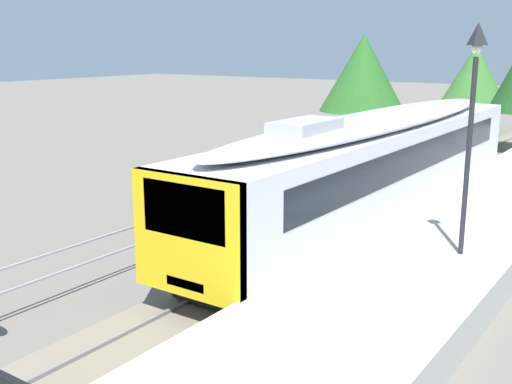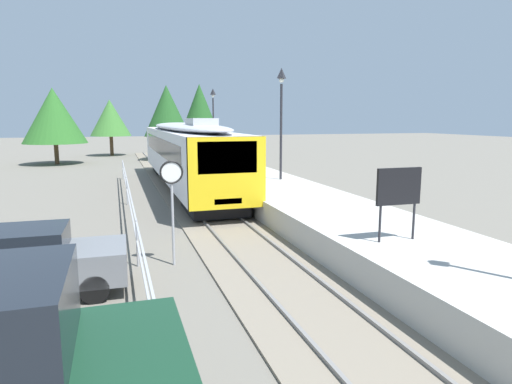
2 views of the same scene
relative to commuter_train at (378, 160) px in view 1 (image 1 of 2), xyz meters
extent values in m
plane|color=#6B665B|center=(-3.00, -2.84, -2.15)|extent=(160.00, 160.00, 0.00)
cube|color=slate|center=(0.00, -2.84, -2.12)|extent=(3.20, 60.00, 0.06)
cube|color=slate|center=(-0.72, -2.84, -2.05)|extent=(0.08, 60.00, 0.08)
cube|color=slate|center=(0.72, -2.84, -2.05)|extent=(0.08, 60.00, 0.08)
cube|color=silver|center=(0.00, 0.11, -0.18)|extent=(2.80, 19.19, 2.55)
cube|color=yellow|center=(0.00, -9.39, -0.18)|extent=(2.80, 0.24, 2.55)
cube|color=black|center=(0.00, -9.47, 0.38)|extent=(2.13, 0.08, 1.12)
cube|color=black|center=(0.00, 0.11, 0.23)|extent=(2.82, 16.12, 0.92)
ellipsoid|color=#B2B5BA|center=(0.00, 0.11, 1.27)|extent=(2.69, 18.42, 0.44)
cube|color=#B2B5BA|center=(0.00, -4.69, 1.55)|extent=(1.10, 2.20, 0.36)
cube|color=#EAE5C6|center=(0.00, -9.46, -1.18)|extent=(1.00, 0.10, 0.20)
cube|color=black|center=(0.00, -7.09, -1.73)|extent=(2.24, 3.20, 0.55)
cube|color=black|center=(0.00, 7.30, -1.73)|extent=(2.24, 3.20, 0.55)
cube|color=#B7B5AD|center=(3.25, -2.84, -1.70)|extent=(3.90, 60.00, 0.90)
cylinder|color=#232328|center=(4.01, -4.14, 1.05)|extent=(0.12, 0.12, 4.60)
pyramid|color=#232328|center=(4.01, -4.14, 3.85)|extent=(0.34, 0.34, 0.50)
sphere|color=silver|center=(4.01, -4.14, 3.53)|extent=(0.24, 0.24, 0.24)
cylinder|color=#9EA0A5|center=(-3.30, -3.84, -1.52)|extent=(0.06, 0.06, 1.25)
cylinder|color=#9EA0A5|center=(-3.30, 5.16, -1.52)|extent=(0.06, 0.06, 1.25)
cylinder|color=brown|center=(-4.03, 24.82, -1.11)|extent=(0.36, 0.36, 2.06)
cone|color=#38702D|center=(-4.03, 24.82, 1.79)|extent=(4.16, 4.16, 3.75)
cylinder|color=brown|center=(-8.49, 16.81, -1.25)|extent=(0.36, 0.36, 1.79)
cone|color=#286023|center=(-8.49, 16.81, 1.96)|extent=(5.23, 5.23, 4.63)
camera|label=1|loc=(8.00, -18.50, 3.61)|focal=43.55mm
camera|label=2|loc=(-3.75, -24.53, 1.72)|focal=31.21mm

